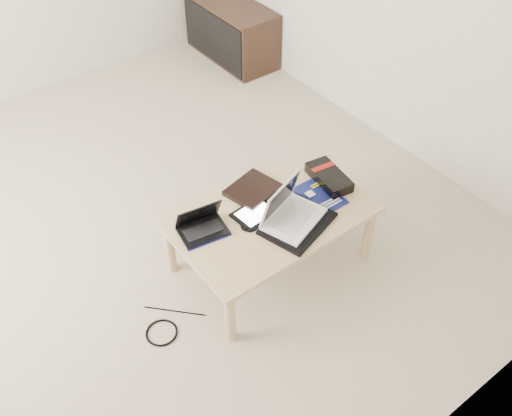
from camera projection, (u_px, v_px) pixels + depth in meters
ground at (137, 231)px, 3.62m from camera, size 4.00×4.00×0.00m
coffee_table at (271, 220)px, 3.20m from camera, size 1.10×0.70×0.40m
media_cabinet at (231, 31)px, 5.06m from camera, size 0.41×0.90×0.50m
book at (253, 190)px, 3.29m from camera, size 0.32×0.29×0.03m
netbook at (202, 226)px, 3.05m from camera, size 0.28×0.22×0.17m
tablet at (255, 213)px, 3.16m from camera, size 0.25×0.20×0.01m
remote at (290, 196)px, 3.26m from camera, size 0.09×0.24×0.02m
neoprene_sleeve at (298, 223)px, 3.10m from camera, size 0.45×0.38×0.02m
white_laptop at (290, 211)px, 3.08m from camera, size 0.39×0.33×0.24m
motherboard at (318, 196)px, 3.26m from camera, size 0.24×0.29×0.01m
gpu_box at (329, 177)px, 3.34m from camera, size 0.19×0.32×0.07m
cable_coil at (249, 225)px, 3.09m from camera, size 0.10×0.10×0.01m
floor_cable_coil at (162, 333)px, 3.07m from camera, size 0.22×0.22×0.01m
floor_cable_trail at (175, 311)px, 3.17m from camera, size 0.25×0.26×0.01m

